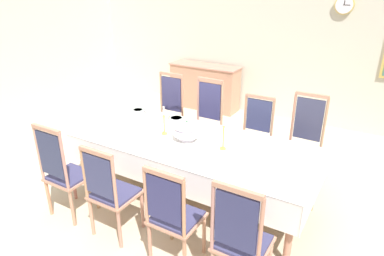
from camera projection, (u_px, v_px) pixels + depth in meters
The scene contains 21 objects.
ground at pixel (192, 199), 4.26m from camera, with size 8.20×6.43×0.04m, color beige.
back_wall at pixel (283, 36), 6.21m from camera, with size 8.20×0.08×3.07m, color beige.
dining_table at pixel (192, 147), 3.99m from camera, with size 2.83×1.18×0.76m.
tablecloth at pixel (192, 147), 3.99m from camera, with size 2.85×1.20×0.33m.
chair_south_a at pixel (64, 171), 3.73m from camera, with size 0.44×0.42×1.13m.
chair_north_a at pixel (168, 113), 5.30m from camera, with size 0.44×0.42×1.19m.
chair_south_b at pixel (110, 190), 3.43m from camera, with size 0.44×0.42×1.05m.
chair_north_b at pixel (206, 121), 4.99m from camera, with size 0.44×0.42×1.20m.
chair_south_c at pixel (173, 215), 3.08m from camera, with size 0.44×0.42×1.05m.
chair_north_c at pixel (254, 135), 4.65m from camera, with size 0.44×0.42×1.07m.
chair_south_d at pixel (240, 239), 2.77m from camera, with size 0.44×0.42×1.12m.
chair_north_d at pixel (304, 142), 4.33m from camera, with size 0.44×0.42×1.20m.
soup_tureen at pixel (187, 131), 3.94m from camera, with size 0.31×0.31×0.25m.
candlestick_west at pixel (164, 123), 4.08m from camera, with size 0.07×0.07×0.35m.
candlestick_east at pixel (223, 136), 3.71m from camera, with size 0.07×0.07×0.39m.
bowl_near_left at pixel (176, 119), 4.55m from camera, with size 0.18×0.18×0.04m.
bowl_near_right at pixel (138, 110), 4.84m from camera, with size 0.15×0.15×0.03m.
spoon_primary at pixel (169, 117), 4.63m from camera, with size 0.06×0.17×0.01m.
spoon_secondary at pixel (133, 109), 4.91m from camera, with size 0.03×0.18×0.01m.
sideboard at pixel (205, 87), 7.06m from camera, with size 1.44×0.48×0.90m.
mounted_clock at pixel (344, 5), 5.48m from camera, with size 0.30×0.06×0.30m.
Camera 1 is at (1.81, -3.06, 2.48)m, focal length 32.20 mm.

